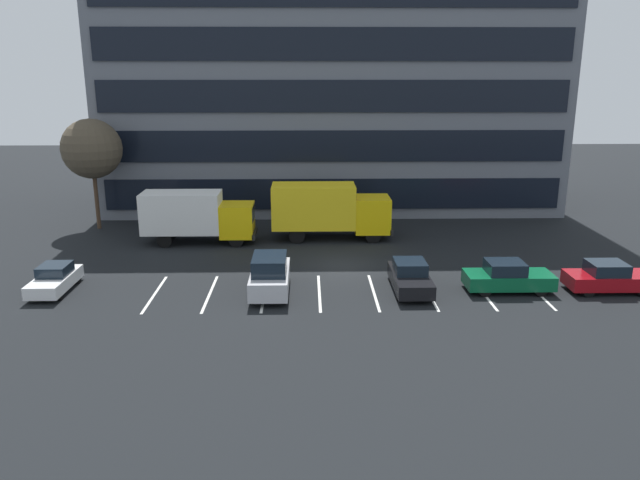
% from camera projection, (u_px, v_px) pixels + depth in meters
% --- Properties ---
extents(ground_plane, '(120.00, 120.00, 0.00)m').
position_uv_depth(ground_plane, '(342.00, 266.00, 35.80)').
color(ground_plane, black).
extents(office_building, '(35.67, 13.04, 21.60)m').
position_uv_depth(office_building, '(331.00, 73.00, 50.20)').
color(office_building, slate).
rests_on(office_building, ground_plane).
extents(lot_markings, '(19.74, 5.40, 0.01)m').
position_uv_depth(lot_markings, '(347.00, 292.00, 31.47)').
color(lot_markings, silver).
rests_on(lot_markings, ground_plane).
extents(box_truck_yellow_all, '(7.99, 2.64, 3.70)m').
position_uv_depth(box_truck_yellow_all, '(329.00, 209.00, 40.96)').
color(box_truck_yellow_all, yellow).
rests_on(box_truck_yellow_all, ground_plane).
extents(box_truck_yellow, '(7.33, 2.43, 3.40)m').
position_uv_depth(box_truck_yellow, '(196.00, 215.00, 39.98)').
color(box_truck_yellow, yellow).
rests_on(box_truck_yellow, ground_plane).
extents(sedan_forest, '(4.44, 1.86, 1.59)m').
position_uv_depth(sedan_forest, '(508.00, 277.00, 31.51)').
color(sedan_forest, '#0C5933').
rests_on(sedan_forest, ground_plane).
extents(sedan_maroon, '(4.36, 1.83, 1.56)m').
position_uv_depth(sedan_maroon, '(609.00, 278.00, 31.47)').
color(sedan_maroon, maroon).
rests_on(sedan_maroon, ground_plane).
extents(suv_silver, '(1.91, 4.50, 2.04)m').
position_uv_depth(suv_silver, '(270.00, 275.00, 31.12)').
color(suv_silver, silver).
rests_on(suv_silver, ground_plane).
extents(sedan_white, '(1.62, 3.87, 1.39)m').
position_uv_depth(sedan_white, '(55.00, 279.00, 31.51)').
color(sedan_white, white).
rests_on(sedan_white, ground_plane).
extents(sedan_black, '(1.81, 4.32, 1.55)m').
position_uv_depth(sedan_black, '(410.00, 277.00, 31.59)').
color(sedan_black, black).
rests_on(sedan_black, ground_plane).
extents(bare_tree, '(4.16, 4.16, 7.80)m').
position_uv_depth(bare_tree, '(92.00, 149.00, 42.73)').
color(bare_tree, '#473323').
rests_on(bare_tree, ground_plane).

